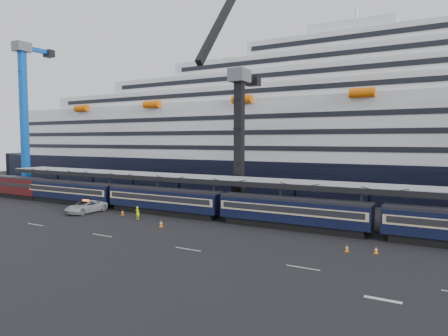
% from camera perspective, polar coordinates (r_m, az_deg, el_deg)
% --- Properties ---
extents(ground, '(260.00, 260.00, 0.00)m').
position_cam_1_polar(ground, '(39.34, 15.92, -12.41)').
color(ground, black).
rests_on(ground, ground).
extents(lane_markings, '(111.00, 4.27, 0.02)m').
position_cam_1_polar(lane_markings, '(33.42, 27.97, -15.69)').
color(lane_markings, beige).
rests_on(lane_markings, ground).
extents(train, '(133.05, 3.00, 4.05)m').
position_cam_1_polar(train, '(49.41, 13.39, -6.38)').
color(train, black).
rests_on(train, ground).
extents(canopy, '(130.00, 6.25, 5.53)m').
position_cam_1_polar(canopy, '(51.82, 19.62, -2.62)').
color(canopy, '#94969B').
rests_on(canopy, ground).
extents(cruise_ship, '(214.09, 28.84, 34.00)m').
position_cam_1_polar(cruise_ship, '(83.35, 22.71, 4.61)').
color(cruise_ship, black).
rests_on(cruise_ship, ground).
extents(crane_blue, '(4.50, 19.91, 52.01)m').
position_cam_1_polar(crane_blue, '(97.43, -26.92, 7.82)').
color(crane_blue, '#52545A').
rests_on(crane_blue, ground).
extents(crane_dark_near, '(4.50, 17.75, 35.08)m').
position_cam_1_polar(crane_dark_near, '(62.31, 2.01, 4.84)').
color(crane_dark_near, '#52545A').
rests_on(crane_dark_near, ground).
extents(pickup_truck, '(3.18, 6.66, 1.83)m').
position_cam_1_polar(pickup_truck, '(64.41, -19.12, -5.24)').
color(pickup_truck, '#A6A8AE').
rests_on(pickup_truck, ground).
extents(worker, '(0.68, 0.45, 1.82)m').
position_cam_1_polar(worker, '(57.04, -12.25, -6.29)').
color(worker, '#DEFF0D').
rests_on(worker, ground).
extents(traffic_cone_a, '(0.41, 0.41, 0.82)m').
position_cam_1_polar(traffic_cone_a, '(65.33, -19.19, -5.57)').
color(traffic_cone_a, '#FF6A08').
rests_on(traffic_cone_a, ground).
extents(traffic_cone_b, '(0.39, 0.39, 0.79)m').
position_cam_1_polar(traffic_cone_b, '(60.91, -14.29, -6.17)').
color(traffic_cone_b, '#FF6A08').
rests_on(traffic_cone_b, ground).
extents(traffic_cone_c, '(0.43, 0.43, 0.87)m').
position_cam_1_polar(traffic_cone_c, '(51.85, -8.99, -7.83)').
color(traffic_cone_c, '#FF6A08').
rests_on(traffic_cone_c, ground).
extents(traffic_cone_d, '(0.37, 0.37, 0.74)m').
position_cam_1_polar(traffic_cone_d, '(42.00, 17.14, -10.87)').
color(traffic_cone_d, '#FF6A08').
rests_on(traffic_cone_d, ground).
extents(traffic_cone_e, '(0.37, 0.37, 0.74)m').
position_cam_1_polar(traffic_cone_e, '(42.22, 20.89, -10.87)').
color(traffic_cone_e, '#FF6A08').
rests_on(traffic_cone_e, ground).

